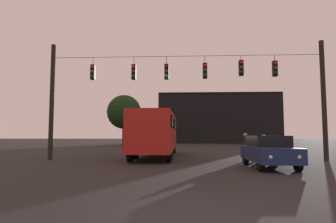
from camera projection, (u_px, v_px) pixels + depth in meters
ground_plane at (184, 150)px, 29.75m from camera, size 168.00×168.00×0.00m
overhead_signal_span at (185, 90)px, 17.57m from camera, size 17.10×0.44×7.34m
city_bus at (157, 131)px, 20.49m from camera, size 2.65×11.02×3.00m
car_near_right at (268, 151)px, 13.62m from camera, size 1.80×4.34×1.52m
pedestrian_crossing_left at (263, 145)px, 18.94m from camera, size 0.25×0.37×1.54m
pedestrian_crossing_center at (264, 146)px, 17.09m from camera, size 0.29×0.39×1.58m
pedestrian_crossing_right at (245, 145)px, 16.74m from camera, size 0.26×0.37×1.67m
corner_building at (217, 119)px, 55.26m from camera, size 22.45×8.57×9.31m
tree_left_silhouette at (124, 112)px, 39.88m from camera, size 4.78×4.78×7.17m
tree_behind_building at (128, 116)px, 46.97m from camera, size 4.06×4.06×6.78m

